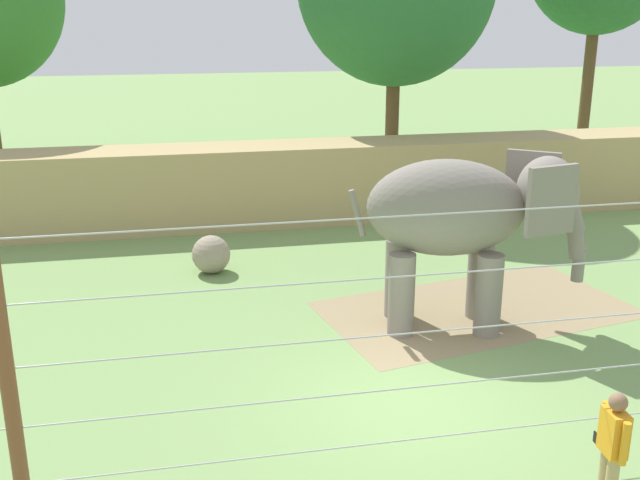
{
  "coord_description": "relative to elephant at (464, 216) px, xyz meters",
  "views": [
    {
      "loc": [
        -3.53,
        -10.12,
        5.96
      ],
      "look_at": [
        -0.63,
        4.09,
        1.4
      ],
      "focal_mm": 42.14,
      "sensor_mm": 36.0,
      "label": 1
    }
  ],
  "objects": [
    {
      "name": "cable_fence",
      "position": [
        -1.79,
        -4.72,
        -0.29
      ],
      "size": [
        11.83,
        0.18,
        3.8
      ],
      "color": "brown",
      "rests_on": "ground"
    },
    {
      "name": "ground_plane",
      "position": [
        -1.79,
        -2.52,
        -2.21
      ],
      "size": [
        120.0,
        120.0,
        0.0
      ],
      "primitive_type": "plane",
      "color": "#759956"
    },
    {
      "name": "enrichment_ball",
      "position": [
        -4.5,
        3.96,
        -1.76
      ],
      "size": [
        0.89,
        0.89,
        0.89
      ],
      "primitive_type": "sphere",
      "color": "gray",
      "rests_on": "ground"
    },
    {
      "name": "elephant",
      "position": [
        0.0,
        0.0,
        0.0
      ],
      "size": [
        4.43,
        2.3,
        3.33
      ],
      "color": "gray",
      "rests_on": "ground"
    },
    {
      "name": "dirt_patch",
      "position": [
        0.67,
        0.65,
        -2.2
      ],
      "size": [
        6.73,
        4.52,
        0.01
      ],
      "primitive_type": "cube",
      "rotation": [
        0.0,
        0.0,
        0.2
      ],
      "color": "#937F5B",
      "rests_on": "ground"
    },
    {
      "name": "embankment_wall",
      "position": [
        -1.79,
        7.93,
        -1.09
      ],
      "size": [
        36.0,
        1.8,
        2.22
      ],
      "primitive_type": "cube",
      "color": "tan",
      "rests_on": "ground"
    },
    {
      "name": "zookeeper",
      "position": [
        -0.39,
        -5.77,
        -1.28
      ],
      "size": [
        0.24,
        0.59,
        1.67
      ],
      "color": "tan",
      "rests_on": "ground"
    }
  ]
}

